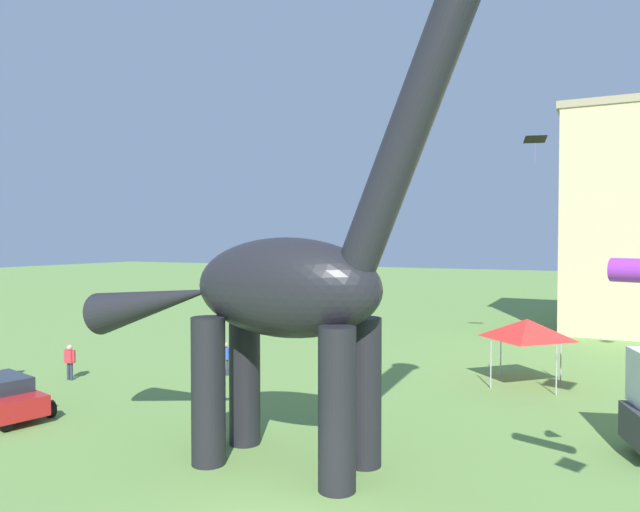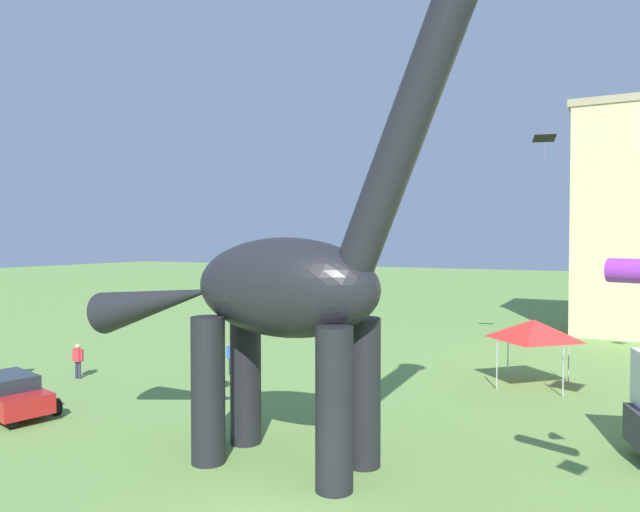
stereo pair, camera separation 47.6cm
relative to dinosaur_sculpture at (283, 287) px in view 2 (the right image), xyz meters
name	(u,v)px [view 2 (the right image)]	position (x,y,z in m)	size (l,w,h in m)	color
dinosaur_sculpture	(283,287)	(0.00, 0.00, 0.00)	(13.77, 2.92, 14.40)	black
parked_sedan_left	(7,394)	(-11.61, -0.78, -4.40)	(4.50, 2.73, 1.55)	red
person_vendor_side	(78,357)	(-14.10, 4.47, -4.20)	(0.62, 0.27, 1.66)	#2D3347
person_far_spectator	(217,368)	(-6.73, 5.56, -4.16)	(0.65, 0.29, 1.73)	black
person_photographer	(232,355)	(-8.08, 8.45, -4.23)	(0.60, 0.27, 1.61)	#2D3347
festival_canopy_tent	(534,330)	(5.24, 13.00, -2.66)	(3.15, 3.15, 3.00)	#B2B2B7
kite_mid_left	(544,138)	(4.84, 19.36, 6.89)	(1.34, 1.13, 1.48)	black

